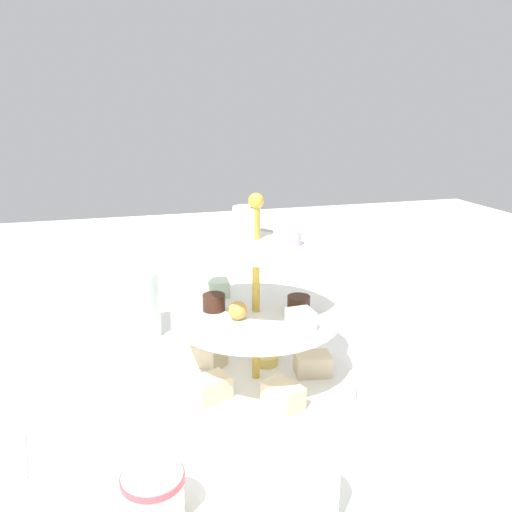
{
  "coord_description": "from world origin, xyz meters",
  "views": [
    {
      "loc": [
        -0.62,
        0.17,
        0.37
      ],
      "look_at": [
        0.0,
        0.0,
        0.18
      ],
      "focal_mm": 36.33,
      "sensor_mm": 36.0,
      "label": 1
    }
  ],
  "objects_px": {
    "teacup_with_saucer": "(154,498)",
    "tiered_serving_stand": "(256,331)",
    "water_glass_short_left": "(304,490)",
    "butter_knife_right": "(19,435)",
    "butter_knife_left": "(336,311)",
    "water_glass_tall_right": "(140,304)"
  },
  "relations": [
    {
      "from": "teacup_with_saucer",
      "to": "tiered_serving_stand",
      "type": "bearing_deg",
      "value": -36.52
    },
    {
      "from": "tiered_serving_stand",
      "to": "water_glass_short_left",
      "type": "xyz_separation_m",
      "value": [
        -0.25,
        0.02,
        -0.05
      ]
    },
    {
      "from": "water_glass_short_left",
      "to": "butter_knife_right",
      "type": "height_order",
      "value": "water_glass_short_left"
    },
    {
      "from": "teacup_with_saucer",
      "to": "butter_knife_left",
      "type": "bearing_deg",
      "value": -41.44
    },
    {
      "from": "water_glass_tall_right",
      "to": "butter_knife_right",
      "type": "relative_size",
      "value": 0.65
    },
    {
      "from": "teacup_with_saucer",
      "to": "butter_knife_left",
      "type": "distance_m",
      "value": 0.56
    },
    {
      "from": "tiered_serving_stand",
      "to": "water_glass_tall_right",
      "type": "bearing_deg",
      "value": 34.57
    },
    {
      "from": "butter_knife_right",
      "to": "butter_knife_left",
      "type": "bearing_deg",
      "value": 107.32
    },
    {
      "from": "teacup_with_saucer",
      "to": "butter_knife_left",
      "type": "xyz_separation_m",
      "value": [
        0.42,
        -0.37,
        -0.02
      ]
    },
    {
      "from": "tiered_serving_stand",
      "to": "butter_knife_left",
      "type": "height_order",
      "value": "tiered_serving_stand"
    },
    {
      "from": "tiered_serving_stand",
      "to": "teacup_with_saucer",
      "type": "relative_size",
      "value": 3.05
    },
    {
      "from": "teacup_with_saucer",
      "to": "water_glass_tall_right",
      "type": "bearing_deg",
      "value": -2.03
    },
    {
      "from": "water_glass_tall_right",
      "to": "butter_knife_left",
      "type": "distance_m",
      "value": 0.36
    },
    {
      "from": "tiered_serving_stand",
      "to": "butter_knife_left",
      "type": "relative_size",
      "value": 1.62
    },
    {
      "from": "water_glass_tall_right",
      "to": "water_glass_short_left",
      "type": "xyz_separation_m",
      "value": [
        -0.46,
        -0.12,
        -0.02
      ]
    },
    {
      "from": "water_glass_tall_right",
      "to": "butter_knife_left",
      "type": "height_order",
      "value": "water_glass_tall_right"
    },
    {
      "from": "water_glass_short_left",
      "to": "tiered_serving_stand",
      "type": "bearing_deg",
      "value": -5.53
    },
    {
      "from": "water_glass_tall_right",
      "to": "water_glass_short_left",
      "type": "height_order",
      "value": "water_glass_tall_right"
    },
    {
      "from": "tiered_serving_stand",
      "to": "water_glass_short_left",
      "type": "relative_size",
      "value": 3.97
    },
    {
      "from": "water_glass_short_left",
      "to": "butter_knife_left",
      "type": "relative_size",
      "value": 0.41
    },
    {
      "from": "teacup_with_saucer",
      "to": "butter_knife_right",
      "type": "distance_m",
      "value": 0.22
    },
    {
      "from": "butter_knife_left",
      "to": "butter_knife_right",
      "type": "bearing_deg",
      "value": 64.06
    }
  ]
}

